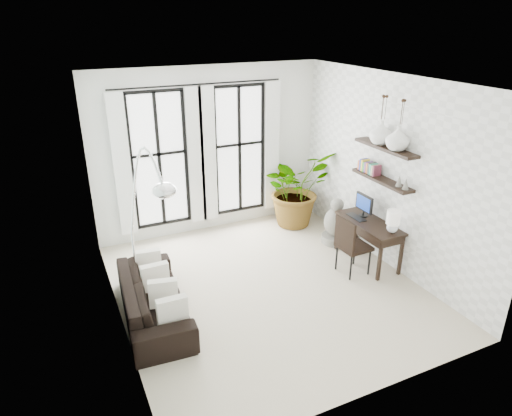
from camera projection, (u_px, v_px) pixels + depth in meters
floor at (267, 287)px, 7.30m from camera, size 5.00×5.00×0.00m
ceiling at (269, 82)px, 6.05m from camera, size 5.00×5.00×0.00m
wall_left at (109, 221)px, 5.80m from camera, size 0.00×5.00×5.00m
wall_right at (389, 173)px, 7.55m from camera, size 0.00×5.00×5.00m
wall_back at (210, 151)px, 8.76m from camera, size 4.50×0.00×4.50m
windows at (201, 155)px, 8.64m from camera, size 3.26×0.13×2.65m
wall_shelves at (382, 166)px, 7.48m from camera, size 0.25×1.30×0.60m
sofa at (153, 298)px, 6.49m from camera, size 0.98×2.16×0.61m
throw_pillows at (159, 285)px, 6.45m from camera, size 0.40×1.52×0.40m
plant at (296, 188)px, 9.23m from camera, size 1.61×1.46×1.55m
desk at (371, 226)px, 7.74m from camera, size 0.55×1.29×1.16m
desk_chair at (350, 243)px, 7.47m from camera, size 0.50×0.50×1.01m
arc_lamp at (145, 189)px, 6.20m from camera, size 0.74×0.92×2.44m
buddha at (336, 224)px, 8.59m from camera, size 0.50×0.50×0.90m
vase_a at (398, 138)px, 7.03m from camera, size 0.37×0.37×0.38m
vase_b at (381, 132)px, 7.36m from camera, size 0.37×0.37×0.38m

